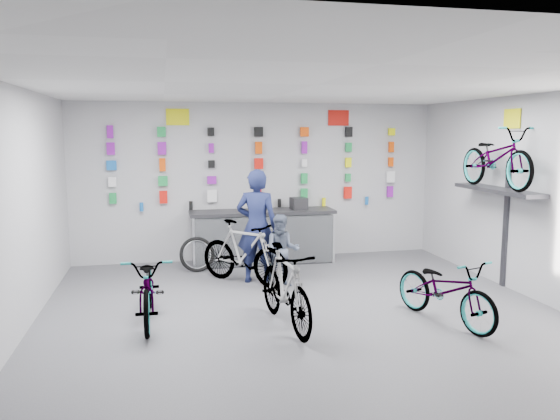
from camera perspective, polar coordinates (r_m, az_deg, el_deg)
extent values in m
plane|color=#4B4B50|center=(7.04, 3.52, -12.20)|extent=(8.00, 8.00, 0.00)
plane|color=white|center=(6.62, 3.75, 12.94)|extent=(8.00, 8.00, 0.00)
plane|color=silver|center=(10.55, -2.29, 3.00)|extent=(7.00, 0.00, 7.00)
plane|color=silver|center=(3.11, 24.45, -10.29)|extent=(7.00, 0.00, 7.00)
plane|color=silver|center=(6.64, -26.86, -0.92)|extent=(0.00, 8.00, 8.00)
cube|color=black|center=(10.26, -1.83, -3.08)|extent=(2.60, 0.60, 0.90)
cube|color=silver|center=(9.96, -1.52, -3.23)|extent=(2.60, 0.02, 0.90)
cube|color=silver|center=(9.81, -9.01, -3.51)|extent=(0.04, 0.04, 0.96)
cube|color=silver|center=(10.28, 5.63, -2.92)|extent=(0.04, 0.04, 0.96)
cube|color=black|center=(10.17, -1.84, -0.20)|extent=(2.70, 0.66, 0.06)
cube|color=#1A9442|center=(10.39, -17.06, 1.18)|extent=(0.12, 0.06, 0.20)
cube|color=red|center=(10.35, -12.09, 1.33)|extent=(0.14, 0.06, 0.23)
cube|color=white|center=(10.39, -7.12, 1.47)|extent=(0.18, 0.06, 0.23)
cube|color=red|center=(10.50, -2.22, 1.61)|extent=(0.09, 0.06, 0.23)
cube|color=#1A9442|center=(10.69, 2.54, 1.72)|extent=(0.13, 0.06, 0.20)
cube|color=red|center=(10.96, 7.09, 1.82)|extent=(0.16, 0.06, 0.24)
cube|color=purple|center=(11.28, 11.42, 1.90)|extent=(0.12, 0.06, 0.22)
cube|color=white|center=(10.36, -17.13, 2.83)|extent=(0.13, 0.06, 0.17)
cube|color=#1A9442|center=(10.32, -12.14, 2.99)|extent=(0.17, 0.06, 0.18)
cube|color=purple|center=(10.36, -7.15, 3.12)|extent=(0.17, 0.06, 0.15)
cube|color=#1A9442|center=(10.47, -2.23, 3.24)|extent=(0.11, 0.06, 0.20)
cube|color=#1A9442|center=(10.67, 2.55, 3.32)|extent=(0.12, 0.06, 0.20)
cube|color=#1A9442|center=(10.93, 7.12, 3.38)|extent=(0.10, 0.06, 0.16)
cube|color=white|center=(11.26, 11.46, 3.42)|extent=(0.17, 0.06, 0.23)
cube|color=blue|center=(10.34, -17.20, 4.48)|extent=(0.17, 0.06, 0.17)
cube|color=#F54A06|center=(10.30, -12.19, 4.65)|extent=(0.11, 0.06, 0.24)
cube|color=black|center=(10.34, -7.18, 4.78)|extent=(0.12, 0.06, 0.14)
cube|color=red|center=(10.45, -2.24, 4.87)|extent=(0.17, 0.06, 0.20)
cube|color=white|center=(10.64, 2.56, 4.93)|extent=(0.10, 0.06, 0.14)
cube|color=#FCFF07|center=(10.91, 7.15, 4.95)|extent=(0.11, 0.06, 0.19)
cube|color=#F54A06|center=(11.24, 11.50, 4.95)|extent=(0.09, 0.06, 0.18)
cube|color=purple|center=(10.32, -17.27, 6.14)|extent=(0.14, 0.06, 0.22)
cube|color=purple|center=(10.28, -12.24, 6.32)|extent=(0.15, 0.06, 0.23)
cube|color=purple|center=(10.32, -7.21, 6.44)|extent=(0.09, 0.06, 0.18)
cube|color=#F54A06|center=(10.44, -2.25, 6.52)|extent=(0.13, 0.06, 0.23)
cube|color=purple|center=(10.63, 2.57, 6.55)|extent=(0.10, 0.06, 0.23)
cube|color=#1A9442|center=(10.90, 7.18, 6.53)|extent=(0.12, 0.06, 0.18)
cube|color=#F54A06|center=(11.23, 11.55, 6.47)|extent=(0.10, 0.06, 0.21)
cube|color=purple|center=(10.32, -17.34, 7.81)|extent=(0.11, 0.06, 0.23)
cube|color=#1A9442|center=(10.28, -12.29, 7.99)|extent=(0.16, 0.06, 0.18)
cube|color=black|center=(10.32, -7.24, 8.11)|extent=(0.12, 0.06, 0.16)
cube|color=black|center=(10.44, -2.26, 8.17)|extent=(0.17, 0.06, 0.18)
cube|color=#F54A06|center=(10.63, 2.58, 8.16)|extent=(0.16, 0.06, 0.18)
cube|color=black|center=(10.89, 7.21, 8.11)|extent=(0.14, 0.06, 0.19)
cube|color=#FCFF07|center=(11.22, 11.59, 8.00)|extent=(0.13, 0.06, 0.14)
cylinder|color=blue|center=(10.36, -14.27, 0.32)|extent=(0.07, 0.07, 0.16)
cylinder|color=black|center=(10.36, -9.29, 0.47)|extent=(0.07, 0.07, 0.16)
cylinder|color=black|center=(10.58, -0.06, 0.73)|extent=(0.07, 0.07, 0.16)
cylinder|color=#FCFF07|center=(10.80, 4.61, 0.86)|extent=(0.07, 0.07, 0.16)
cylinder|color=blue|center=(11.10, 9.06, 0.97)|extent=(0.07, 0.07, 0.16)
cube|color=#333338|center=(9.15, 21.78, 1.95)|extent=(0.38, 1.90, 0.06)
cube|color=#333338|center=(9.33, 22.52, -1.39)|extent=(0.04, 0.10, 2.00)
cube|color=yellow|center=(10.34, -10.65, 9.53)|extent=(0.42, 0.02, 0.30)
cube|color=red|center=(10.88, 6.14, 9.55)|extent=(0.42, 0.02, 0.30)
cube|color=yellow|center=(9.22, 23.08, 8.78)|extent=(0.02, 0.40, 0.30)
imported|color=gray|center=(7.30, -13.56, -7.87)|extent=(0.61, 1.74, 0.92)
imported|color=gray|center=(6.90, 0.56, -8.08)|extent=(0.71, 1.76, 1.03)
imported|color=gray|center=(7.39, 16.91, -7.96)|extent=(1.06, 1.77, 0.88)
imported|color=gray|center=(8.85, -3.80, -4.45)|extent=(1.54, 1.59, 1.04)
imported|color=gray|center=(9.09, 21.68, 5.10)|extent=(0.63, 1.80, 0.95)
imported|color=#161D45|center=(8.84, -2.42, -1.72)|extent=(0.80, 0.67, 1.86)
imported|color=#4D566B|center=(8.68, 0.21, -4.27)|extent=(0.63, 0.54, 1.16)
torus|color=black|center=(9.77, -8.67, -4.61)|extent=(0.65, 0.29, 0.62)
torus|color=silver|center=(9.77, -8.67, -4.61)|extent=(0.52, 0.21, 0.50)
cube|color=black|center=(10.30, 1.97, 0.69)|extent=(0.30, 0.32, 0.22)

